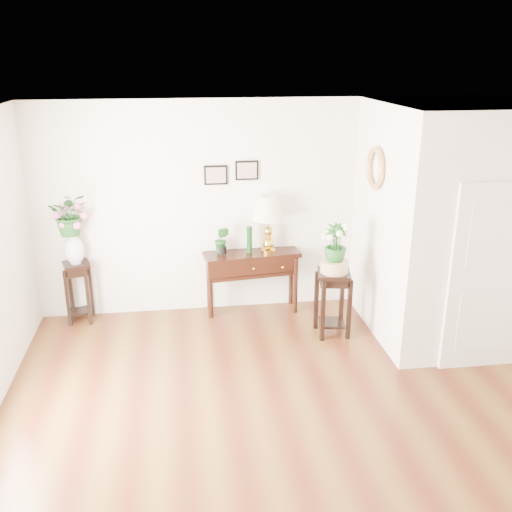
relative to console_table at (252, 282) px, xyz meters
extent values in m
cube|color=brown|center=(0.21, -2.57, -0.42)|extent=(6.00, 5.50, 0.02)
cube|color=white|center=(0.21, -2.57, 2.38)|extent=(6.00, 5.50, 0.02)
cube|color=silver|center=(0.21, 0.18, 0.98)|extent=(6.00, 0.02, 2.80)
cube|color=silver|center=(2.31, -0.79, 0.98)|extent=(1.80, 1.95, 2.80)
cube|color=silver|center=(2.31, -1.79, 0.63)|extent=(0.90, 0.05, 2.10)
cube|color=black|center=(-0.44, 0.16, 1.43)|extent=(0.30, 0.02, 0.25)
cube|color=black|center=(-0.04, 0.16, 1.48)|extent=(0.30, 0.02, 0.25)
torus|color=tan|center=(1.37, -0.67, 1.63)|extent=(0.07, 0.51, 0.51)
cube|color=black|center=(0.00, 0.00, 0.00)|extent=(1.30, 0.57, 0.84)
cube|color=gold|center=(0.22, 0.00, 0.77)|extent=(0.51, 0.51, 0.77)
cylinder|color=#0E3314|center=(-0.03, 0.00, 0.59)|extent=(0.09, 0.09, 0.36)
imported|color=#1A4C1B|center=(-0.39, 0.00, 0.60)|extent=(0.24, 0.22, 0.35)
cube|color=black|center=(-2.25, 0.00, -0.02)|extent=(0.39, 0.39, 0.81)
imported|color=#1A4C1B|center=(-2.25, 0.00, 1.06)|extent=(0.52, 0.46, 0.54)
cube|color=black|center=(0.89, -0.81, -0.01)|extent=(0.46, 0.46, 0.83)
cylinder|color=beige|center=(0.89, -0.81, 0.49)|extent=(0.37, 0.37, 0.15)
imported|color=#1A4C1B|center=(0.89, -0.81, 0.76)|extent=(0.32, 0.32, 0.48)
camera|label=1|loc=(-0.94, -7.03, 2.90)|focal=40.00mm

